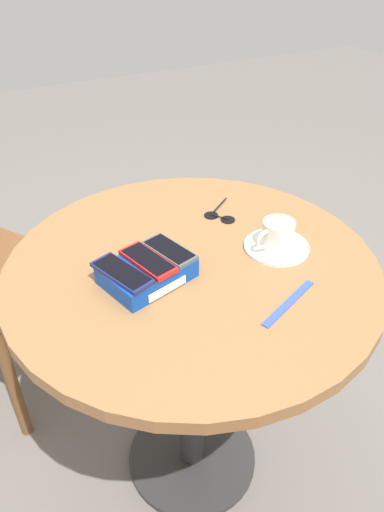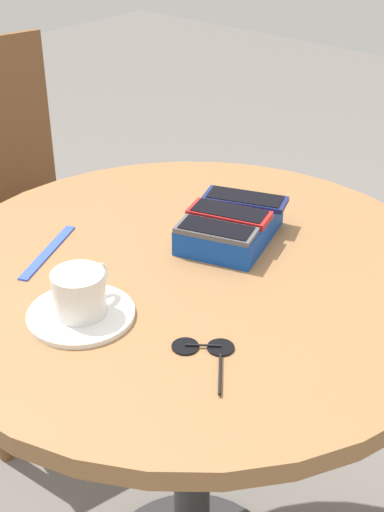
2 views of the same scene
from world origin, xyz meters
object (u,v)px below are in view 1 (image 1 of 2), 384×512
Objects in this scene: phone_box at (147,272)px; sunglasses at (220,216)px; phone_gray at (169,250)px; lanyard_strap at (289,303)px; phone_red at (148,261)px; saucer at (276,247)px; phone_navy at (122,273)px; round_table at (192,311)px; coffee_cup at (277,234)px.

phone_box is 1.82× the size of sunglasses.
phone_gray reaches higher than lanyard_strap.
phone_red reaches higher than sunglasses.
phone_navy is at bearing 178.87° from saucer.
sunglasses is (0.03, 0.36, 0.00)m from lanyard_strap.
sunglasses reaches higher than round_table.
phone_red is 0.06m from phone_gray.
phone_red reaches higher than phone_box.
phone_box is (-0.11, -0.01, 0.16)m from round_table.
phone_red reaches higher than saucer.
saucer is at bearing -1.13° from phone_navy.
round_table is 5.82× the size of phone_red.
phone_box is 2.06× the size of coffee_cup.
phone_gray is at bearing 172.66° from round_table.
phone_box reaches higher than lanyard_strap.
round_table is 0.26m from sunglasses.
phone_navy is 0.12m from phone_gray.
phone_navy reaches higher than phone_box.
coffee_cup is 0.57× the size of lanyard_strap.
round_table is at bearing 170.78° from coffee_cup.
coffee_cup is at bearing -1.19° from phone_navy.
lanyard_strap is (0.12, -0.21, 0.14)m from round_table.
round_table is at bearing -135.06° from sunglasses.
phone_box is 0.07m from phone_gray.
phone_navy reaches higher than round_table.
round_table is at bearing 5.77° from phone_red.
coffee_cup reaches higher than lanyard_strap.
phone_box is 1.38× the size of phone_navy.
saucer is 0.19m from sunglasses.
coffee_cup is (0.37, -0.01, -0.01)m from phone_navy.
phone_gray is 0.28m from lanyard_strap.
phone_red is 1.42× the size of coffee_cup.
phone_navy is at bearing -167.34° from phone_red.
phone_box is at bearing 176.23° from saucer.
phone_red is 0.30m from lanyard_strap.
phone_gray is (-0.05, 0.01, 0.19)m from round_table.
phone_navy is 1.00× the size of saucer.
round_table is 0.20m from phone_gray.
round_table is 4.01× the size of phone_box.
coffee_cup is 0.20m from lanyard_strap.
lanyard_strap is 1.54× the size of sunglasses.
phone_box is 0.31m from coffee_cup.
phone_red is 0.31m from saucer.
phone_red is 0.81× the size of lanyard_strap.
phone_navy is 1.05× the size of phone_red.
sunglasses is (0.15, 0.15, 0.14)m from round_table.
lanyard_strap is 0.36m from sunglasses.
phone_red is (0.00, 0.00, 0.03)m from phone_box.
round_table is 0.22m from phone_red.
coffee_cup reaches higher than phone_box.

